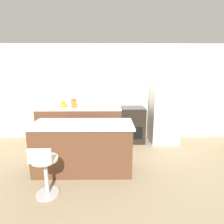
{
  "coord_description": "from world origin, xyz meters",
  "views": [
    {
      "loc": [
        0.49,
        -4.25,
        1.84
      ],
      "look_at": [
        0.52,
        -0.42,
        0.98
      ],
      "focal_mm": 28.0,
      "sensor_mm": 36.0,
      "label": 1
    }
  ],
  "objects": [
    {
      "name": "stool_chair",
      "position": [
        -0.49,
        -1.89,
        0.43
      ],
      "size": [
        0.39,
        0.39,
        0.83
      ],
      "color": "#B7B7BC",
      "rests_on": "ground_plane"
    },
    {
      "name": "wall_back",
      "position": [
        0.0,
        0.64,
        1.3
      ],
      "size": [
        8.0,
        0.06,
        2.6
      ],
      "color": "beige",
      "rests_on": "ground_plane"
    },
    {
      "name": "canister_jar",
      "position": [
        -0.48,
        0.34,
        1.05
      ],
      "size": [
        0.16,
        0.16,
        0.22
      ],
      "color": "#9E6623",
      "rests_on": "back_counter"
    },
    {
      "name": "back_counter",
      "position": [
        -0.33,
        0.32,
        0.47
      ],
      "size": [
        2.21,
        0.59,
        0.94
      ],
      "color": "brown",
      "rests_on": "ground_plane"
    },
    {
      "name": "kettle",
      "position": [
        -0.77,
        0.34,
        1.02
      ],
      "size": [
        0.19,
        0.19,
        0.2
      ],
      "color": "#B29333",
      "rests_on": "back_counter"
    },
    {
      "name": "kitchen_island",
      "position": [
        -0.03,
        -1.15,
        0.47
      ],
      "size": [
        1.86,
        0.74,
        0.94
      ],
      "color": "brown",
      "rests_on": "ground_plane"
    },
    {
      "name": "ground_plane",
      "position": [
        0.0,
        0.0,
        0.0
      ],
      "size": [
        14.0,
        14.0,
        0.0
      ],
      "primitive_type": "plane",
      "color": "#998466"
    },
    {
      "name": "mixing_bowl",
      "position": [
        -0.04,
        0.34,
        0.98
      ],
      "size": [
        0.27,
        0.27,
        0.08
      ],
      "color": "#C1B28E",
      "rests_on": "back_counter"
    },
    {
      "name": "oven_range",
      "position": [
        1.09,
        0.31,
        0.47
      ],
      "size": [
        0.62,
        0.6,
        0.94
      ],
      "color": "black",
      "rests_on": "ground_plane"
    },
    {
      "name": "refrigerator",
      "position": [
        1.93,
        0.28,
        0.81
      ],
      "size": [
        0.7,
        0.68,
        1.62
      ],
      "color": "silver",
      "rests_on": "ground_plane"
    }
  ]
}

